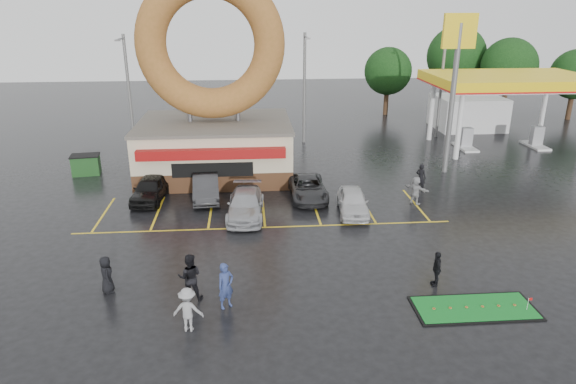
{
  "coord_description": "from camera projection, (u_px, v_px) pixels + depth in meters",
  "views": [
    {
      "loc": [
        -0.79,
        -21.47,
        11.14
      ],
      "look_at": [
        1.17,
        2.77,
        2.2
      ],
      "focal_mm": 32.0,
      "sensor_mm": 36.0,
      "label": 1
    }
  ],
  "objects": [
    {
      "name": "tree_far_c",
      "position": [
        456.0,
        56.0,
        55.45
      ],
      "size": [
        6.3,
        6.3,
        9.0
      ],
      "color": "#332114",
      "rests_on": "ground"
    },
    {
      "name": "streetlight_mid",
      "position": [
        304.0,
        86.0,
        42.21
      ],
      "size": [
        0.4,
        2.21,
        9.0
      ],
      "color": "slate",
      "rests_on": "ground"
    },
    {
      "name": "tree_far_b",
      "position": [
        576.0,
        74.0,
        51.04
      ],
      "size": [
        4.9,
        4.9,
        7.0
      ],
      "color": "#332114",
      "rests_on": "ground"
    },
    {
      "name": "putting_green",
      "position": [
        474.0,
        308.0,
        19.91
      ],
      "size": [
        4.74,
        2.06,
        0.59
      ],
      "color": "black",
      "rests_on": "ground"
    },
    {
      "name": "person_cameraman",
      "position": [
        437.0,
        268.0,
        21.4
      ],
      "size": [
        0.51,
        0.94,
        1.52
      ],
      "primitive_type": "imported",
      "rotation": [
        0.0,
        0.0,
        -1.73
      ],
      "color": "black",
      "rests_on": "ground"
    },
    {
      "name": "person_blue",
      "position": [
        226.0,
        286.0,
        19.74
      ],
      "size": [
        0.82,
        0.76,
        1.88
      ],
      "primitive_type": "imported",
      "rotation": [
        0.0,
        0.0,
        0.61
      ],
      "color": "navy",
      "rests_on": "ground"
    },
    {
      "name": "tree_far_d",
      "position": [
        388.0,
        71.0,
        53.42
      ],
      "size": [
        4.9,
        4.9,
        7.0
      ],
      "color": "#332114",
      "rests_on": "ground"
    },
    {
      "name": "car_grey",
      "position": [
        308.0,
        188.0,
        31.1
      ],
      "size": [
        2.14,
        4.64,
        1.29
      ],
      "primitive_type": "imported",
      "rotation": [
        0.0,
        0.0,
        0.0
      ],
      "color": "#292A2C",
      "rests_on": "ground"
    },
    {
      "name": "donut_shop",
      "position": [
        214.0,
        110.0,
        34.36
      ],
      "size": [
        10.2,
        8.7,
        13.5
      ],
      "color": "#472B19",
      "rests_on": "ground"
    },
    {
      "name": "ground",
      "position": [
        268.0,
        257.0,
        23.99
      ],
      "size": [
        120.0,
        120.0,
        0.0
      ],
      "primitive_type": "plane",
      "color": "black",
      "rests_on": "ground"
    },
    {
      "name": "person_bystander",
      "position": [
        107.0,
        275.0,
        20.83
      ],
      "size": [
        0.72,
        0.9,
        1.59
      ],
      "primitive_type": "imported",
      "rotation": [
        0.0,
        0.0,
        1.88
      ],
      "color": "black",
      "rests_on": "ground"
    },
    {
      "name": "shell_sign",
      "position": [
        456.0,
        65.0,
        33.66
      ],
      "size": [
        2.2,
        0.36,
        10.6
      ],
      "color": "slate",
      "rests_on": "ground"
    },
    {
      "name": "dumpster",
      "position": [
        86.0,
        165.0,
        35.47
      ],
      "size": [
        1.94,
        1.43,
        1.3
      ],
      "primitive_type": "cube",
      "rotation": [
        0.0,
        0.0,
        0.13
      ],
      "color": "#19421A",
      "rests_on": "ground"
    },
    {
      "name": "car_silver",
      "position": [
        246.0,
        204.0,
        28.4
      ],
      "size": [
        2.23,
        4.9,
        1.39
      ],
      "primitive_type": "imported",
      "rotation": [
        0.0,
        0.0,
        -0.06
      ],
      "color": "#A3A4A8",
      "rests_on": "ground"
    },
    {
      "name": "gas_station",
      "position": [
        490.0,
        96.0,
        43.82
      ],
      "size": [
        12.3,
        13.65,
        5.9
      ],
      "color": "silver",
      "rests_on": "ground"
    },
    {
      "name": "person_walker_far",
      "position": [
        421.0,
        178.0,
        32.15
      ],
      "size": [
        0.77,
        0.75,
        1.79
      ],
      "primitive_type": "imported",
      "rotation": [
        0.0,
        0.0,
        2.43
      ],
      "color": "black",
      "rests_on": "ground"
    },
    {
      "name": "tree_far_a",
      "position": [
        509.0,
        66.0,
        52.24
      ],
      "size": [
        5.6,
        5.6,
        8.0
      ],
      "color": "#332114",
      "rests_on": "ground"
    },
    {
      "name": "car_white",
      "position": [
        353.0,
        202.0,
        28.83
      ],
      "size": [
        1.98,
        4.13,
        1.36
      ],
      "primitive_type": "imported",
      "rotation": [
        0.0,
        0.0,
        -0.1
      ],
      "color": "silver",
      "rests_on": "ground"
    },
    {
      "name": "person_blackjkt",
      "position": [
        190.0,
        277.0,
        20.29
      ],
      "size": [
        0.95,
        0.74,
        1.95
      ],
      "primitive_type": "imported",
      "rotation": [
        0.0,
        0.0,
        3.14
      ],
      "color": "black",
      "rests_on": "ground"
    },
    {
      "name": "car_black",
      "position": [
        150.0,
        189.0,
        30.72
      ],
      "size": [
        2.11,
        4.38,
        1.44
      ],
      "primitive_type": "imported",
      "rotation": [
        0.0,
        0.0,
        -0.1
      ],
      "color": "black",
      "rests_on": "ground"
    },
    {
      "name": "person_walker_near",
      "position": [
        416.0,
        190.0,
        30.14
      ],
      "size": [
        1.41,
        1.49,
        1.68
      ],
      "primitive_type": "imported",
      "rotation": [
        0.0,
        0.0,
        2.3
      ],
      "color": "#9C9B9E",
      "rests_on": "ground"
    },
    {
      "name": "person_hoodie",
      "position": [
        188.0,
        310.0,
        18.35
      ],
      "size": [
        1.18,
        0.78,
        1.7
      ],
      "primitive_type": "imported",
      "rotation": [
        0.0,
        0.0,
        3.0
      ],
      "color": "gray",
      "rests_on": "ground"
    },
    {
      "name": "streetlight_left",
      "position": [
        129.0,
        90.0,
        40.22
      ],
      "size": [
        0.4,
        2.21,
        9.0
      ],
      "color": "slate",
      "rests_on": "ground"
    },
    {
      "name": "streetlight_right",
      "position": [
        442.0,
        83.0,
        44.06
      ],
      "size": [
        0.4,
        2.21,
        9.0
      ],
      "color": "slate",
      "rests_on": "ground"
    },
    {
      "name": "car_dgrey",
      "position": [
        206.0,
        187.0,
        30.97
      ],
      "size": [
        1.84,
        4.45,
        1.43
      ],
      "primitive_type": "imported",
      "rotation": [
        0.0,
        0.0,
        0.08
      ],
      "color": "#2B2A2D",
      "rests_on": "ground"
    }
  ]
}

